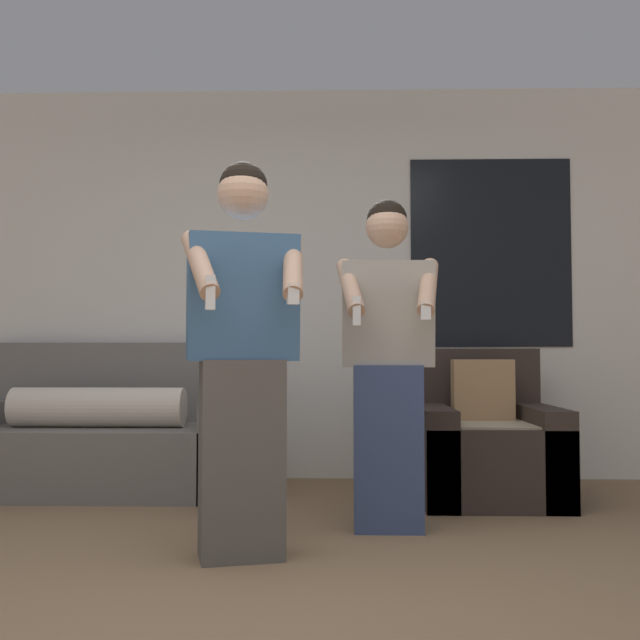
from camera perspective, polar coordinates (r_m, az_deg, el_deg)
ground_plane at (r=2.48m, az=-5.72°, el=-22.49°), size 14.00×14.00×0.00m
wall_back at (r=5.22m, az=-1.51°, el=2.92°), size 6.94×0.07×2.70m
couch at (r=4.95m, az=-15.96°, el=-8.74°), size 1.90×0.93×0.92m
armchair at (r=4.60m, az=12.39°, el=-9.37°), size 0.80×0.95×0.88m
person_left at (r=3.15m, az=-5.95°, el=-2.80°), size 0.53×0.55×1.66m
person_right at (r=3.65m, az=5.17°, el=-3.30°), size 0.51×0.47×1.60m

